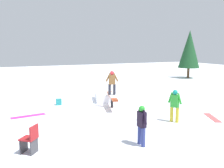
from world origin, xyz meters
TOP-DOWN VIEW (x-y plane):
  - ground_plane at (0.00, 0.00)m, footprint 60.00×60.00m
  - rail_feature at (0.00, 0.00)m, footprint 2.37×0.94m
  - snow_kicker_ramp at (-1.74, 0.51)m, footprint 2.15×1.95m
  - main_rider_on_rail at (0.00, 0.00)m, footprint 1.49×0.72m
  - bystander_green at (3.39, 1.40)m, footprint 0.59×0.38m
  - bystander_black at (5.02, -1.19)m, footprint 0.59×0.20m
  - loose_snowboard_magenta at (-0.06, -4.21)m, footprint 0.48×1.57m
  - loose_snowboard_coral at (3.59, 3.37)m, footprint 1.43×0.85m
  - folding_chair at (4.17, -4.56)m, footprint 0.62×0.62m
  - backpack_on_snow at (-1.73, -2.44)m, footprint 0.27×0.33m
  - pine_tree_far at (-8.16, 12.13)m, footprint 2.10×2.10m

SIDE VIEW (x-z plane):
  - ground_plane at x=0.00m, z-range 0.00..0.00m
  - loose_snowboard_magenta at x=-0.06m, z-range 0.00..0.02m
  - loose_snowboard_coral at x=3.59m, z-range 0.00..0.02m
  - backpack_on_snow at x=-1.73m, z-range 0.00..0.34m
  - snow_kicker_ramp at x=-1.74m, z-range 0.00..0.46m
  - folding_chair at x=4.17m, z-range -0.03..0.85m
  - rail_feature at x=0.00m, z-range 0.23..0.89m
  - bystander_black at x=5.02m, z-range 0.08..1.41m
  - bystander_green at x=3.39m, z-range 0.08..1.48m
  - main_rider_on_rail at x=0.00m, z-range 0.63..1.92m
  - pine_tree_far at x=-8.16m, z-range 0.52..5.30m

